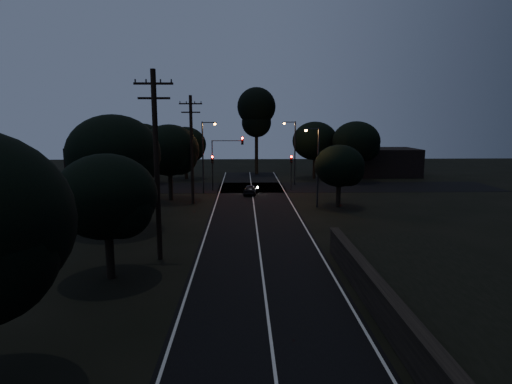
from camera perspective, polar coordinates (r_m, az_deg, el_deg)
name	(u,v)px	position (r m, az deg, el deg)	size (l,w,h in m)	color
road_surface	(254,205)	(41.60, -0.29, -1.74)	(60.00, 70.00, 0.03)	black
retaining_wall	(511,355)	(17.16, 30.86, -18.12)	(6.93, 26.00, 1.60)	black
utility_pole_mid	(156,163)	(25.27, -13.13, 3.75)	(2.20, 0.30, 11.00)	black
utility_pole_far	(192,148)	(42.04, -8.58, 5.81)	(2.20, 0.30, 10.50)	black
tree_left_b	(109,199)	(22.94, -18.95, -0.88)	(5.15, 5.15, 6.54)	black
tree_left_c	(117,156)	(32.95, -18.07, 4.55)	(6.81, 6.81, 8.61)	black
tree_left_d	(171,152)	(44.24, -11.23, 5.32)	(6.11, 6.11, 7.75)	black
tree_far_nw	(187,145)	(60.14, -9.21, 6.15)	(5.71, 5.71, 7.24)	black
tree_far_w	(144,145)	(57.07, -14.74, 6.12)	(6.07, 6.07, 7.74)	black
tree_far_ne	(317,142)	(60.47, 8.08, 6.63)	(6.28, 6.28, 7.94)	black
tree_far_e	(358,143)	(58.62, 13.43, 6.42)	(6.31, 6.31, 8.00)	black
tree_right_a	(341,167)	(40.84, 11.29, 3.29)	(4.65, 4.65, 5.92)	black
tall_pine	(256,112)	(64.69, 0.06, 10.63)	(5.70, 5.70, 12.95)	black
building_left	(111,162)	(64.79, -18.80, 3.80)	(10.00, 8.00, 4.40)	black
building_right	(385,162)	(66.37, 16.78, 3.86)	(9.00, 7.00, 4.00)	black
signal_left	(212,166)	(50.06, -5.83, 3.42)	(0.28, 0.35, 4.10)	black
signal_right	(291,166)	(50.24, 4.71, 3.46)	(0.28, 0.35, 4.10)	black
signal_mast	(227,153)	(49.83, -3.92, 5.16)	(3.70, 0.35, 6.25)	black
streetlight_a	(204,152)	(47.98, -6.88, 5.29)	(1.66, 0.26, 8.00)	black
streetlight_b	(293,148)	(54.14, 5.01, 5.81)	(1.66, 0.26, 8.00)	black
streetlight_c	(316,161)	(40.42, 8.05, 4.06)	(1.46, 0.26, 7.50)	black
car	(251,190)	(47.25, -0.73, 0.32)	(1.33, 3.31, 1.13)	black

